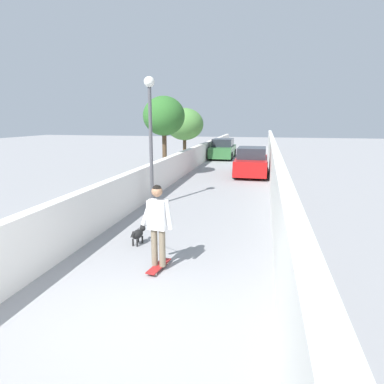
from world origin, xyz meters
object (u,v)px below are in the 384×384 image
tree_left_near (185,124)px  tree_left_mid (164,116)px  dog (138,234)px  lamp_post (150,120)px  person_skateboarder (158,219)px  car_near (251,162)px  car_far (223,149)px  skateboard (159,266)px

tree_left_near → tree_left_mid: (-6.00, -0.36, 0.50)m
dog → tree_left_near: bearing=9.5°
lamp_post → person_skateboarder: lamp_post is taller
person_skateboarder → dog: bearing=36.9°
car_near → lamp_post: bearing=157.2°
tree_left_mid → dog: tree_left_mid is taller
lamp_post → person_skateboarder: (-4.83, -1.81, -1.95)m
tree_left_mid → car_far: tree_left_mid is taller
tree_left_near → car_far: tree_left_near is taller
car_far → car_near: bearing=-161.8°
person_skateboarder → tree_left_near: bearing=11.9°
tree_left_near → lamp_post: size_ratio=0.86×
person_skateboarder → car_near: size_ratio=0.44×
dog → car_far: 18.89m
person_skateboarder → tree_left_mid: bearing=16.4°
car_near → car_far: size_ratio=0.88×
lamp_post → car_near: bearing=-22.8°
skateboard → car_far: car_far is taller
tree_left_mid → skateboard: 11.78m
lamp_post → car_far: lamp_post is taller
lamp_post → skateboard: lamp_post is taller
tree_left_near → skateboard: (-16.90, -3.55, -2.62)m
lamp_post → skateboard: size_ratio=5.41×
person_skateboarder → dog: size_ratio=1.10×
car_near → car_far: same height
tree_left_near → car_far: (3.23, -2.34, -1.97)m
dog → car_near: car_near is taller
tree_left_near → dog: (-15.66, -2.62, -2.41)m
car_far → dog: bearing=-179.2°
person_skateboarder → car_far: 20.16m
tree_left_mid → car_near: tree_left_mid is taller
dog → car_far: car_far is taller
tree_left_mid → dog: size_ratio=2.73×
person_skateboarder → dog: person_skateboarder is taller
car_near → dog: bearing=168.4°
car_far → person_skateboarder: bearing=-176.6°
tree_left_near → car_far: 4.45m
tree_left_mid → car_near: 5.37m
tree_left_mid → lamp_post: bearing=-167.1°
skateboard → car_far: bearing=3.4°
tree_left_mid → dog: bearing=-166.8°
tree_left_near → dog: 16.06m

